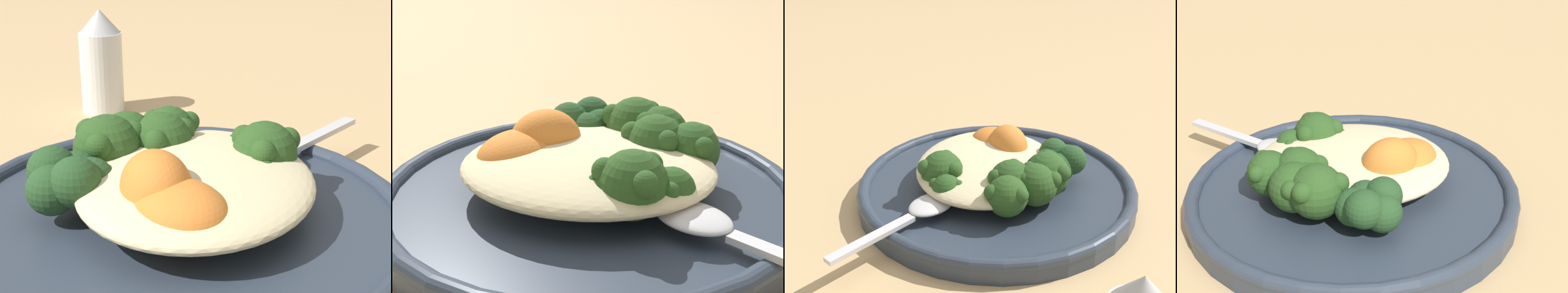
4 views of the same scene
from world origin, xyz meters
The scene contains 15 objects.
ground_plane centered at (0.00, 0.00, 0.00)m, with size 4.00×4.00×0.00m, color tan.
plate centered at (-0.02, -0.01, 0.01)m, with size 0.27×0.27×0.02m.
quinoa_mound centered at (-0.02, -0.02, 0.03)m, with size 0.16×0.13×0.03m, color beige.
broccoli_stalk_0 centered at (0.00, -0.04, 0.03)m, with size 0.07×0.09×0.03m.
broccoli_stalk_1 centered at (0.00, -0.04, 0.04)m, with size 0.10×0.11×0.04m.
broccoli_stalk_2 centered at (0.01, -0.02, 0.03)m, with size 0.10×0.08×0.03m.
broccoli_stalk_3 centered at (0.02, 0.01, 0.04)m, with size 0.10×0.04×0.04m.
broccoli_stalk_4 centered at (0.03, 0.01, 0.04)m, with size 0.12×0.04×0.04m.
broccoli_stalk_5 centered at (0.01, 0.03, 0.04)m, with size 0.10×0.06×0.04m.
broccoli_stalk_6 centered at (0.00, 0.04, 0.04)m, with size 0.09×0.07×0.04m.
sweet_potato_chunk_0 centered at (-0.05, 0.00, 0.04)m, with size 0.05×0.04×0.04m, color orange.
sweet_potato_chunk_1 centered at (-0.06, -0.01, 0.04)m, with size 0.06×0.05×0.03m, color orange.
kale_tuft centered at (-0.03, 0.05, 0.04)m, with size 0.05×0.05×0.03m.
spoon centered at (0.06, -0.06, 0.03)m, with size 0.12×0.09×0.01m.
salt_shaker centered at (0.20, 0.11, 0.05)m, with size 0.04×0.04×0.09m.
Camera 1 is at (-0.35, -0.07, 0.19)m, focal length 60.00 mm.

